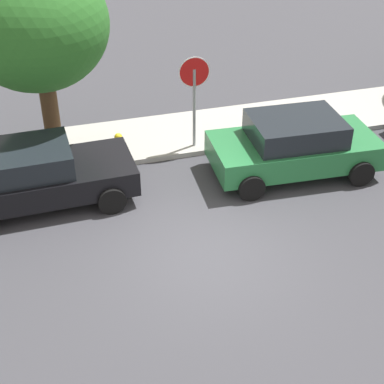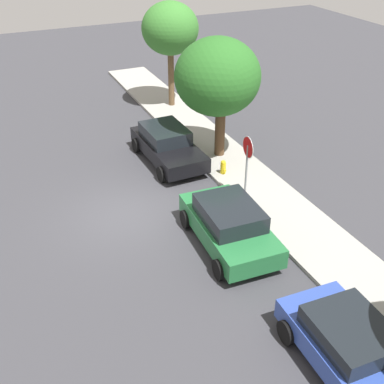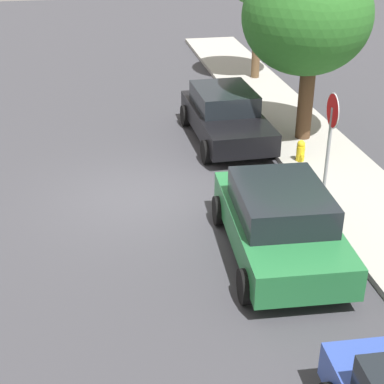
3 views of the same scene
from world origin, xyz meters
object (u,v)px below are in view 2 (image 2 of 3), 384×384
at_px(street_tree_near_corner, 170,29).
at_px(parked_car_black, 167,145).
at_px(parked_car_blue, 353,349).
at_px(stop_sign, 247,158).
at_px(parked_car_green, 229,224).
at_px(street_tree_mid_block, 217,77).
at_px(fire_hydrant, 223,168).

bearing_deg(street_tree_near_corner, parked_car_black, -23.92).
bearing_deg(parked_car_blue, stop_sign, 169.01).
height_order(parked_car_green, parked_car_blue, parked_car_green).
bearing_deg(parked_car_green, street_tree_near_corner, 166.15).
bearing_deg(stop_sign, street_tree_mid_block, 170.15).
relative_size(stop_sign, parked_car_black, 0.60).
distance_m(parked_car_green, street_tree_mid_block, 6.79).
relative_size(parked_car_black, fire_hydrant, 6.07).
bearing_deg(street_tree_near_corner, street_tree_mid_block, -4.98).
xyz_separation_m(parked_car_green, parked_car_blue, (5.51, 0.31, -0.07)).
bearing_deg(parked_car_blue, fire_hydrant, 170.44).
bearing_deg(parked_car_black, street_tree_near_corner, 156.08).
height_order(street_tree_near_corner, fire_hydrant, street_tree_near_corner).
distance_m(parked_car_green, street_tree_near_corner, 12.81).
height_order(stop_sign, parked_car_blue, stop_sign).
height_order(stop_sign, parked_car_black, stop_sign).
bearing_deg(stop_sign, parked_car_black, -161.70).
xyz_separation_m(stop_sign, parked_car_black, (-4.18, -1.38, -1.05)).
height_order(parked_car_black, street_tree_near_corner, street_tree_near_corner).
bearing_deg(street_tree_near_corner, stop_sign, -6.78).
height_order(parked_car_blue, street_tree_mid_block, street_tree_mid_block).
relative_size(parked_car_green, fire_hydrant, 5.86).
height_order(parked_car_blue, fire_hydrant, parked_car_blue).
bearing_deg(parked_car_blue, street_tree_mid_block, 169.38).
bearing_deg(fire_hydrant, street_tree_near_corner, 172.54).
height_order(stop_sign, fire_hydrant, stop_sign).
xyz_separation_m(street_tree_near_corner, street_tree_mid_block, (6.31, -0.55, -0.53)).
distance_m(parked_car_green, parked_car_black, 6.24).
bearing_deg(stop_sign, street_tree_near_corner, 173.22).
distance_m(parked_car_green, fire_hydrant, 4.50).
height_order(stop_sign, street_tree_near_corner, street_tree_near_corner).
xyz_separation_m(parked_car_black, street_tree_mid_block, (0.51, 2.02, 2.79)).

